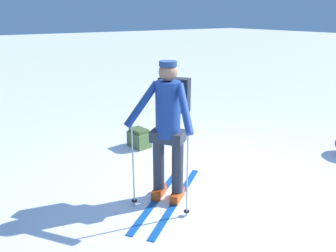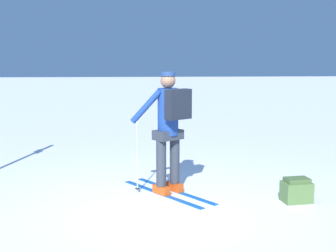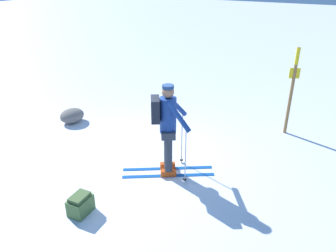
{
  "view_description": "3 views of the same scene",
  "coord_description": "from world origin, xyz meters",
  "views": [
    {
      "loc": [
        -3.01,
        2.88,
        2.33
      ],
      "look_at": [
        0.14,
        0.72,
        1.02
      ],
      "focal_mm": 35.0,
      "sensor_mm": 36.0,
      "label": 1
    },
    {
      "loc": [
        -0.34,
        -6.11,
        2.05
      ],
      "look_at": [
        0.14,
        0.72,
        1.02
      ],
      "focal_mm": 50.0,
      "sensor_mm": 36.0,
      "label": 2
    },
    {
      "loc": [
        4.79,
        3.64,
        3.63
      ],
      "look_at": [
        0.14,
        0.72,
        1.02
      ],
      "focal_mm": 35.0,
      "sensor_mm": 36.0,
      "label": 3
    }
  ],
  "objects": [
    {
      "name": "dropped_backpack",
      "position": [
        1.92,
        0.14,
        0.17
      ],
      "size": [
        0.43,
        0.33,
        0.35
      ],
      "color": "#4C6B38",
      "rests_on": "ground_plane"
    },
    {
      "name": "ground_plane",
      "position": [
        0.0,
        0.0,
        0.0
      ],
      "size": [
        80.0,
        80.0,
        0.0
      ],
      "primitive_type": "plane",
      "color": "white"
    },
    {
      "name": "skier",
      "position": [
        0.15,
        0.7,
        1.05
      ],
      "size": [
        1.33,
        1.67,
        1.82
      ],
      "color": "#144C9E",
      "rests_on": "ground_plane"
    }
  ]
}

